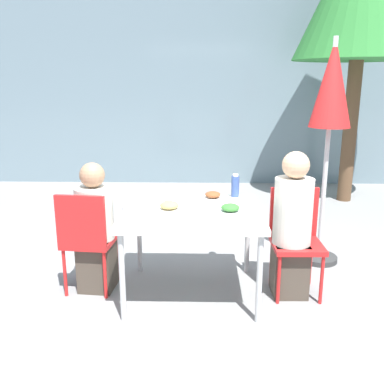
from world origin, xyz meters
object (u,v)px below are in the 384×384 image
(closed_umbrella, at_px, (331,95))
(chair_left, at_px, (86,235))
(bottle, at_px, (235,186))
(person_left, at_px, (95,231))
(salad_bowl, at_px, (176,198))
(drinking_cup, at_px, (128,211))
(person_right, at_px, (292,228))
(chair_right, at_px, (295,233))

(closed_umbrella, bearing_deg, chair_left, -161.49)
(chair_left, bearing_deg, closed_umbrella, 23.75)
(bottle, bearing_deg, closed_umbrella, 18.09)
(closed_umbrella, bearing_deg, person_left, -162.92)
(chair_left, height_order, person_left, person_left)
(bottle, distance_m, salad_bowl, 0.55)
(drinking_cup, bearing_deg, salad_bowl, 52.76)
(person_left, height_order, drinking_cup, person_left)
(salad_bowl, bearing_deg, person_right, -14.78)
(person_left, distance_m, salad_bowl, 0.73)
(person_right, bearing_deg, chair_left, -0.51)
(chair_left, relative_size, person_right, 0.72)
(person_left, xyz_separation_m, chair_right, (1.67, 0.02, -0.01))
(bottle, bearing_deg, chair_left, -161.20)
(drinking_cup, distance_m, salad_bowl, 0.56)
(closed_umbrella, xyz_separation_m, salad_bowl, (-1.39, -0.44, -0.85))
(person_right, height_order, salad_bowl, person_right)
(chair_left, bearing_deg, bottle, 24.04)
(bottle, bearing_deg, drinking_cup, -145.22)
(chair_right, xyz_separation_m, salad_bowl, (-1.01, 0.17, 0.24))
(bottle, xyz_separation_m, salad_bowl, (-0.52, -0.15, -0.07))
(chair_right, bearing_deg, person_right, 58.03)
(chair_right, relative_size, salad_bowl, 4.78)
(person_right, xyz_separation_m, drinking_cup, (-1.29, -0.19, 0.19))
(chair_left, distance_m, person_right, 1.68)
(drinking_cup, bearing_deg, closed_umbrella, 27.01)
(person_right, xyz_separation_m, bottle, (-0.43, 0.41, 0.25))
(drinking_cup, bearing_deg, person_left, 142.19)
(bottle, height_order, salad_bowl, bottle)
(bottle, bearing_deg, person_left, -163.66)
(chair_right, distance_m, closed_umbrella, 1.31)
(chair_right, distance_m, person_right, 0.12)
(person_right, distance_m, bottle, 0.64)
(person_left, distance_m, bottle, 1.27)
(person_left, relative_size, closed_umbrella, 0.52)
(person_right, height_order, closed_umbrella, closed_umbrella)
(bottle, bearing_deg, salad_bowl, -163.63)
(person_left, bearing_deg, chair_right, 5.99)
(chair_right, height_order, drinking_cup, chair_right)
(person_left, height_order, closed_umbrella, closed_umbrella)
(chair_right, height_order, bottle, bottle)
(person_left, relative_size, salad_bowl, 6.02)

